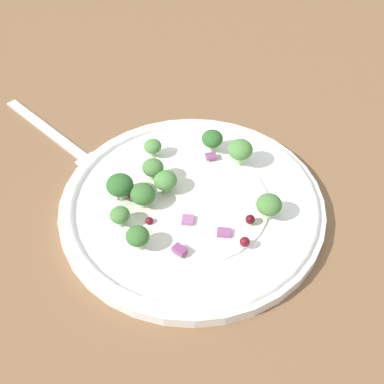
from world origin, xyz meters
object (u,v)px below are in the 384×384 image
object	(u,v)px
broccoli_floret_0	(269,205)
fork	(60,139)
plate	(192,204)
broccoli_floret_1	(240,150)
broccoli_floret_2	(165,181)

from	to	relation	value
broccoli_floret_0	fork	distance (cm)	26.62
plate	broccoli_floret_1	distance (cm)	7.92
broccoli_floret_0	broccoli_floret_2	xyz separation A→B (cm)	(-10.74, -0.57, -0.10)
broccoli_floret_1	broccoli_floret_2	xyz separation A→B (cm)	(-5.83, -6.57, -0.63)
broccoli_floret_2	fork	bearing A→B (deg)	165.30
fork	broccoli_floret_1	bearing A→B (deg)	6.69
broccoli_floret_0	broccoli_floret_2	distance (cm)	10.75
broccoli_floret_0	fork	world-z (taller)	broccoli_floret_0
broccoli_floret_1	fork	size ratio (longest dim) A/B	0.15
broccoli_floret_2	broccoli_floret_1	bearing A→B (deg)	48.44
plate	broccoli_floret_2	distance (cm)	3.64
broccoli_floret_1	broccoli_floret_2	distance (cm)	8.81
broccoli_floret_0	fork	xyz separation A→B (cm)	(-26.26, 3.50, -2.63)
plate	fork	bearing A→B (deg)	166.49
broccoli_floret_0	broccoli_floret_1	world-z (taller)	broccoli_floret_1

